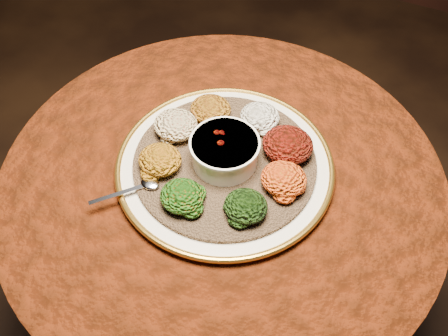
% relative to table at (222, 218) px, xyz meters
% --- Properties ---
extents(table, '(0.96, 0.96, 0.73)m').
position_rel_table_xyz_m(table, '(0.00, 0.00, 0.00)').
color(table, black).
rests_on(table, ground).
extents(platter, '(0.51, 0.51, 0.02)m').
position_rel_table_xyz_m(platter, '(0.00, 0.01, 0.19)').
color(platter, silver).
rests_on(platter, table).
extents(injera, '(0.44, 0.44, 0.01)m').
position_rel_table_xyz_m(injera, '(0.00, 0.01, 0.20)').
color(injera, brown).
rests_on(injera, platter).
extents(stew_bowl, '(0.15, 0.15, 0.06)m').
position_rel_table_xyz_m(stew_bowl, '(0.00, 0.01, 0.24)').
color(stew_bowl, white).
rests_on(stew_bowl, injera).
extents(spoon, '(0.11, 0.11, 0.01)m').
position_rel_table_xyz_m(spoon, '(-0.12, -0.12, 0.21)').
color(spoon, silver).
rests_on(spoon, injera).
extents(portion_ayib, '(0.09, 0.08, 0.04)m').
position_rel_table_xyz_m(portion_ayib, '(0.03, 0.15, 0.23)').
color(portion_ayib, white).
rests_on(portion_ayib, injera).
extents(portion_kitfo, '(0.11, 0.10, 0.05)m').
position_rel_table_xyz_m(portion_kitfo, '(0.11, 0.09, 0.23)').
color(portion_kitfo, black).
rests_on(portion_kitfo, injera).
extents(portion_tikil, '(0.09, 0.09, 0.04)m').
position_rel_table_xyz_m(portion_tikil, '(0.13, 0.01, 0.23)').
color(portion_tikil, '#B6870F').
rests_on(portion_tikil, injera).
extents(portion_gomen, '(0.09, 0.08, 0.04)m').
position_rel_table_xyz_m(portion_gomen, '(0.09, -0.09, 0.23)').
color(portion_gomen, black).
rests_on(portion_gomen, injera).
extents(portion_mixveg, '(0.09, 0.08, 0.04)m').
position_rel_table_xyz_m(portion_mixveg, '(-0.03, -0.12, 0.23)').
color(portion_mixveg, '#9D3E0A').
rests_on(portion_mixveg, injera).
extents(portion_kik, '(0.09, 0.09, 0.04)m').
position_rel_table_xyz_m(portion_kik, '(-0.12, -0.06, 0.23)').
color(portion_kik, '#A25B0E').
rests_on(portion_kik, injera).
extents(portion_timatim, '(0.10, 0.09, 0.05)m').
position_rel_table_xyz_m(portion_timatim, '(-0.13, 0.04, 0.23)').
color(portion_timatim, maroon).
rests_on(portion_timatim, injera).
extents(portion_shiro, '(0.09, 0.09, 0.04)m').
position_rel_table_xyz_m(portion_shiro, '(-0.08, 0.12, 0.23)').
color(portion_shiro, '#8E5A11').
rests_on(portion_shiro, injera).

